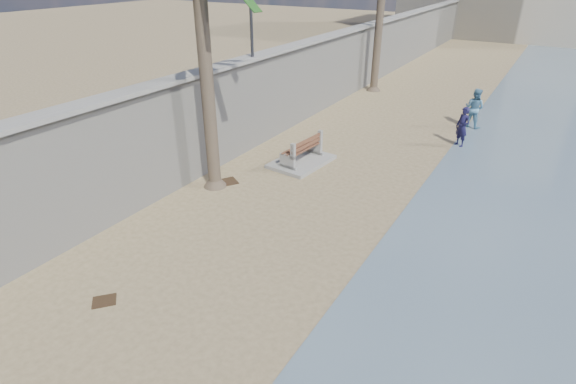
% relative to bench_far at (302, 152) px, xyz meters
% --- Properties ---
extents(seawall, '(0.45, 70.00, 3.50)m').
position_rel_bench_far_xyz_m(seawall, '(-2.69, 8.66, 1.31)').
color(seawall, gray).
rests_on(seawall, ground_plane).
extents(wall_cap, '(0.80, 70.00, 0.12)m').
position_rel_bench_far_xyz_m(wall_cap, '(-2.69, 8.66, 3.11)').
color(wall_cap, gray).
rests_on(wall_cap, seawall).
extents(bench_far, '(1.89, 2.58, 1.02)m').
position_rel_bench_far_xyz_m(bench_far, '(0.00, 0.00, 0.00)').
color(bench_far, gray).
rests_on(bench_far, ground_plane).
extents(person_a, '(0.83, 0.76, 1.90)m').
position_rel_bench_far_xyz_m(person_a, '(4.74, 4.98, 0.50)').
color(person_a, '#161438').
rests_on(person_a, ground_plane).
extents(person_b, '(1.13, 0.98, 2.00)m').
position_rel_bench_far_xyz_m(person_b, '(4.67, 7.76, 0.55)').
color(person_b, teal).
rests_on(person_b, ground_plane).
extents(debris_c, '(0.91, 0.96, 0.03)m').
position_rel_bench_far_xyz_m(debris_c, '(-1.43, -2.82, -0.43)').
color(debris_c, '#382616').
rests_on(debris_c, ground_plane).
extents(debris_d, '(0.65, 0.66, 0.03)m').
position_rel_bench_far_xyz_m(debris_d, '(0.04, -9.13, -0.43)').
color(debris_d, '#382616').
rests_on(debris_d, ground_plane).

